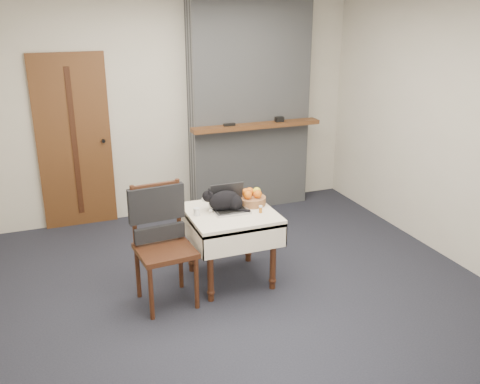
% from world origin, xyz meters
% --- Properties ---
extents(ground, '(4.50, 4.50, 0.00)m').
position_xyz_m(ground, '(0.00, 0.00, 0.00)').
color(ground, black).
rests_on(ground, ground).
extents(room_shell, '(4.52, 4.01, 2.61)m').
position_xyz_m(room_shell, '(0.00, 0.46, 1.76)').
color(room_shell, beige).
rests_on(room_shell, ground).
extents(door, '(0.82, 0.10, 2.00)m').
position_xyz_m(door, '(-1.20, 1.97, 1.00)').
color(door, brown).
rests_on(door, ground).
extents(chimney, '(1.62, 0.48, 2.60)m').
position_xyz_m(chimney, '(0.90, 1.85, 1.30)').
color(chimney, gray).
rests_on(chimney, ground).
extents(side_table, '(0.78, 0.78, 0.70)m').
position_xyz_m(side_table, '(-0.01, 0.05, 0.59)').
color(side_table, '#3E2411').
rests_on(side_table, ground).
extents(laptop, '(0.32, 0.28, 0.24)m').
position_xyz_m(laptop, '(-0.01, 0.09, 0.76)').
color(laptop, '#B7B7BC').
rests_on(laptop, side_table).
extents(cat, '(0.41, 0.30, 0.22)m').
position_xyz_m(cat, '(-0.05, 0.09, 0.79)').
color(cat, black).
rests_on(cat, side_table).
extents(cream_jar, '(0.06, 0.06, 0.07)m').
position_xyz_m(cream_jar, '(-0.33, 0.07, 0.73)').
color(cream_jar, white).
rests_on(cream_jar, side_table).
extents(pill_bottle, '(0.03, 0.03, 0.07)m').
position_xyz_m(pill_bottle, '(0.23, -0.08, 0.74)').
color(pill_bottle, '#AE6015').
rests_on(pill_bottle, side_table).
extents(fruit_basket, '(0.26, 0.26, 0.15)m').
position_xyz_m(fruit_basket, '(0.24, 0.15, 0.76)').
color(fruit_basket, brown).
rests_on(fruit_basket, side_table).
extents(desk_clutter, '(0.13, 0.11, 0.01)m').
position_xyz_m(desk_clutter, '(0.15, 0.09, 0.70)').
color(desk_clutter, black).
rests_on(desk_clutter, side_table).
extents(chair, '(0.51, 0.50, 1.06)m').
position_xyz_m(chair, '(-0.69, -0.03, 0.68)').
color(chair, '#3E2411').
rests_on(chair, ground).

